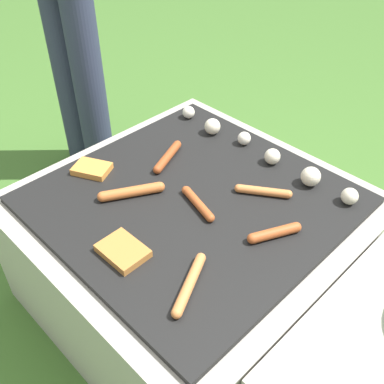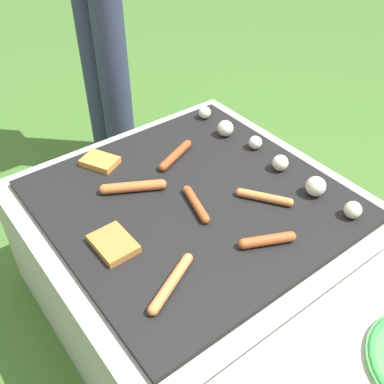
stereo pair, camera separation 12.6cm
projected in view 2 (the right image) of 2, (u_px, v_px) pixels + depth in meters
ground_plane at (192, 295)px, 1.56m from camera, size 14.00×14.00×0.00m
grill at (192, 251)px, 1.42m from camera, size 0.88×0.88×0.45m
sausage_back_right at (133, 187)px, 1.29m from camera, size 0.11×0.17×0.03m
sausage_mid_left at (264, 197)px, 1.26m from camera, size 0.14×0.10×0.02m
sausage_back_left at (171, 283)px, 1.03m from camera, size 0.10×0.17×0.03m
sausage_mid_right at (175, 155)px, 1.42m from camera, size 0.08×0.16×0.03m
sausage_front_center at (267, 240)px, 1.13m from camera, size 0.08×0.14×0.03m
sausage_front_left at (196, 204)px, 1.24m from camera, size 0.15×0.06×0.02m
bread_slice_left at (113, 244)px, 1.12m from camera, size 0.12×0.09×0.02m
bread_slice_right at (100, 161)px, 1.40m from camera, size 0.13×0.12×0.02m
mushroom_row at (272, 157)px, 1.39m from camera, size 0.70×0.08×0.06m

